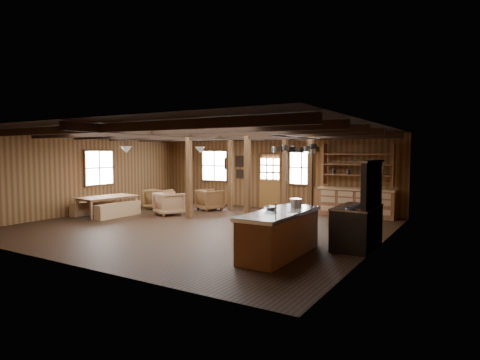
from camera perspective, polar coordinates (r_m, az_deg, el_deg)
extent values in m
cube|color=black|center=(11.84, -5.65, -6.66)|extent=(10.00, 9.00, 0.02)
cube|color=black|center=(11.65, -5.75, 7.11)|extent=(10.00, 9.00, 0.02)
cube|color=#503017|center=(15.20, -20.97, 0.82)|extent=(0.02, 9.00, 2.80)
cube|color=#503017|center=(9.53, 19.13, -0.88)|extent=(0.02, 9.00, 2.80)
cube|color=#503017|center=(15.49, 4.38, 1.12)|extent=(10.00, 0.02, 2.80)
cube|color=#503017|center=(8.51, -24.29, -1.58)|extent=(10.00, 0.02, 2.80)
cube|color=black|center=(9.10, -19.24, 6.96)|extent=(9.80, 0.12, 0.18)
cube|color=black|center=(10.12, -12.63, 6.77)|extent=(9.80, 0.12, 0.18)
cube|color=black|center=(11.25, -7.29, 6.54)|extent=(9.80, 0.12, 0.18)
cube|color=black|center=(12.46, -2.96, 6.32)|extent=(9.80, 0.12, 0.18)
cube|color=black|center=(13.72, 0.59, 6.11)|extent=(9.80, 0.12, 0.18)
cube|color=black|center=(14.85, 3.16, 5.94)|extent=(9.80, 0.12, 0.18)
cube|color=black|center=(11.64, -5.74, 6.47)|extent=(0.18, 8.82, 0.18)
cube|color=#482A14|center=(13.18, -7.25, 0.60)|extent=(0.15, 0.15, 2.80)
cube|color=#482A14|center=(14.85, -1.35, 1.01)|extent=(0.15, 0.15, 2.80)
cube|color=#482A14|center=(11.94, 1.04, 0.28)|extent=(0.15, 0.15, 2.80)
cube|color=#482A14|center=(13.79, 6.37, 0.76)|extent=(0.15, 0.15, 2.80)
cube|color=#482A14|center=(12.14, 9.97, 0.28)|extent=(0.15, 0.15, 2.80)
cube|color=brown|center=(15.51, 4.27, -2.02)|extent=(0.90, 0.06, 1.10)
cube|color=#482A14|center=(15.68, 2.71, -0.12)|extent=(0.06, 0.08, 2.10)
cube|color=#482A14|center=(15.25, 5.88, -0.25)|extent=(0.06, 0.08, 2.10)
cube|color=#482A14|center=(15.42, 4.30, 3.79)|extent=(1.02, 0.08, 0.06)
cube|color=white|center=(15.43, 4.29, 1.67)|extent=(0.84, 0.02, 0.90)
cube|color=white|center=(16.78, -3.64, 2.03)|extent=(1.20, 0.02, 1.20)
cube|color=#482A14|center=(16.78, -3.64, 2.03)|extent=(1.32, 0.06, 1.32)
cube|color=white|center=(14.90, 8.77, 1.74)|extent=(0.90, 0.02, 1.20)
cube|color=#482A14|center=(14.90, 8.77, 1.74)|extent=(1.02, 0.06, 1.32)
cube|color=white|center=(15.47, -19.41, 1.64)|extent=(0.02, 1.20, 1.20)
cube|color=#482A14|center=(15.47, -19.41, 1.64)|extent=(0.14, 1.24, 1.32)
cube|color=beige|center=(16.07, 0.17, 2.66)|extent=(0.50, 0.03, 0.40)
cube|color=black|center=(16.06, 0.15, 2.66)|extent=(0.55, 0.02, 0.45)
cube|color=beige|center=(16.39, -1.63, 2.34)|extent=(0.35, 0.03, 0.45)
cube|color=black|center=(16.38, -1.65, 2.34)|extent=(0.40, 0.02, 0.50)
cube|color=beige|center=(16.08, 0.17, 0.88)|extent=(0.40, 0.03, 0.30)
cube|color=black|center=(16.08, 0.15, 0.88)|extent=(0.45, 0.02, 0.35)
cube|color=brown|center=(14.07, 16.24, -3.20)|extent=(2.50, 0.55, 0.90)
cube|color=#9B7A46|center=(14.00, 16.26, -1.26)|extent=(2.55, 0.60, 0.06)
cube|color=brown|center=(14.03, 16.37, 0.67)|extent=(2.30, 0.35, 0.04)
cube|color=brown|center=(14.02, 16.40, 2.10)|extent=(2.30, 0.35, 0.04)
cube|color=brown|center=(14.01, 16.43, 3.53)|extent=(2.30, 0.35, 0.04)
cube|color=brown|center=(14.36, 11.96, 2.22)|extent=(0.04, 0.35, 1.40)
cube|color=brown|center=(13.77, 21.03, 1.97)|extent=(0.04, 0.35, 1.40)
cylinder|color=#2B2A2D|center=(13.66, -15.89, 5.53)|extent=(0.02, 0.02, 0.45)
cone|color=white|center=(13.65, -15.87, 4.17)|extent=(0.36, 0.36, 0.22)
cylinder|color=#2B2A2D|center=(14.14, -5.72, 5.60)|extent=(0.02, 0.02, 0.45)
cone|color=white|center=(14.13, -5.71, 4.29)|extent=(0.36, 0.36, 0.22)
cylinder|color=#2B2A2D|center=(10.42, 8.34, 6.02)|extent=(0.04, 3.00, 0.04)
cylinder|color=#2B2A2D|center=(9.17, 5.34, 5.56)|extent=(0.01, 0.01, 0.25)
cylinder|color=silver|center=(9.17, 5.33, 4.36)|extent=(0.20, 0.20, 0.14)
cylinder|color=#2B2A2D|center=(9.50, 5.31, 5.53)|extent=(0.01, 0.01, 0.24)
cylinder|color=#2B2A2D|center=(9.50, 5.30, 4.39)|extent=(0.26, 0.26, 0.14)
cylinder|color=#2B2A2D|center=(9.74, 6.52, 5.59)|extent=(0.01, 0.01, 0.20)
cylinder|color=silver|center=(9.74, 6.51, 4.59)|extent=(0.19, 0.19, 0.14)
cylinder|color=#2B2A2D|center=(10.02, 7.13, 5.42)|extent=(0.01, 0.01, 0.24)
cylinder|color=#2B2A2D|center=(10.02, 7.12, 4.33)|extent=(0.24, 0.24, 0.14)
cylinder|color=#2B2A2D|center=(10.29, 7.92, 5.45)|extent=(0.01, 0.01, 0.22)
cylinder|color=silver|center=(10.29, 7.91, 4.46)|extent=(0.25, 0.25, 0.14)
cylinder|color=#2B2A2D|center=(10.58, 8.39, 5.30)|extent=(0.01, 0.01, 0.25)
cylinder|color=#2B2A2D|center=(10.58, 8.38, 4.24)|extent=(0.27, 0.27, 0.14)
cylinder|color=#2B2A2D|center=(10.82, 9.49, 5.34)|extent=(0.01, 0.01, 0.23)
cylinder|color=silver|center=(10.82, 9.47, 4.37)|extent=(0.18, 0.18, 0.14)
cylinder|color=#2B2A2D|center=(11.08, 10.29, 5.47)|extent=(0.01, 0.01, 0.16)
cylinder|color=#2B2A2D|center=(11.08, 10.28, 4.70)|extent=(0.25, 0.25, 0.14)
cylinder|color=#2B2A2D|center=(11.40, 10.28, 5.08)|extent=(0.01, 0.01, 0.30)
cylinder|color=silver|center=(11.40, 10.27, 3.99)|extent=(0.22, 0.22, 0.14)
cylinder|color=#2B2A2D|center=(11.69, 10.67, 5.23)|extent=(0.01, 0.01, 0.22)
cylinder|color=#2B2A2D|center=(11.69, 10.66, 4.34)|extent=(0.23, 0.23, 0.14)
cube|color=brown|center=(8.52, 5.68, -7.83)|extent=(0.82, 2.41, 0.86)
cube|color=silver|center=(8.44, 5.70, -4.71)|extent=(0.90, 2.51, 0.08)
cylinder|color=#2B2A2D|center=(7.91, 3.81, -5.29)|extent=(0.44, 0.44, 0.06)
cylinder|color=silver|center=(7.79, 5.12, -4.31)|extent=(0.03, 0.03, 0.30)
cube|color=#9B7A46|center=(10.53, 5.57, -6.80)|extent=(0.52, 0.43, 0.41)
cube|color=#2B2A2D|center=(9.53, 16.28, -6.55)|extent=(0.81, 1.52, 0.91)
cube|color=silver|center=(9.45, 16.34, -3.72)|extent=(0.83, 1.54, 0.04)
cube|color=#2B2A2D|center=(9.32, 18.30, -0.55)|extent=(0.12, 1.52, 1.01)
cube|color=silver|center=(9.33, 17.65, 2.58)|extent=(0.40, 1.62, 0.05)
imported|color=#966944|center=(14.42, -18.25, -3.54)|extent=(1.31, 2.02, 0.66)
cube|color=#9B7A46|center=(15.01, -20.11, -3.67)|extent=(0.32, 1.72, 0.47)
cube|color=#9B7A46|center=(14.06, -16.92, -4.09)|extent=(0.32, 1.73, 0.48)
imported|color=brown|center=(15.64, -11.51, -2.63)|extent=(0.96, 0.98, 0.78)
imported|color=brown|center=(15.05, -4.30, -2.82)|extent=(1.11, 1.12, 0.78)
imported|color=#956843|center=(14.11, -10.06, -3.30)|extent=(1.13, 1.14, 0.79)
cylinder|color=silver|center=(9.28, 7.94, -3.16)|extent=(0.28, 0.28, 0.17)
imported|color=silver|center=(8.65, 4.40, -3.98)|extent=(0.29, 0.29, 0.07)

